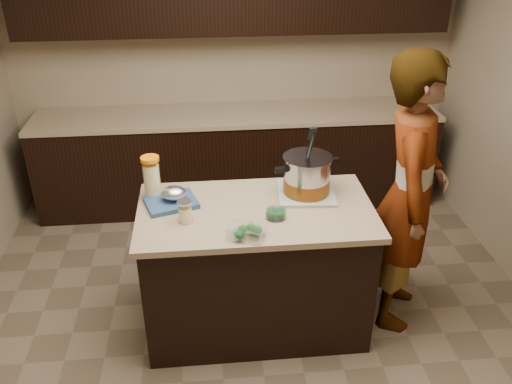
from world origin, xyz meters
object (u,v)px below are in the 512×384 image
(lemonade_pitcher, at_px, (152,179))
(person, at_px, (409,195))
(island, at_px, (256,268))
(stock_pot, at_px, (307,177))

(lemonade_pitcher, height_order, person, person)
(lemonade_pitcher, bearing_deg, island, -18.32)
(stock_pot, distance_m, lemonade_pitcher, 0.98)
(lemonade_pitcher, bearing_deg, person, -6.53)
(stock_pot, relative_size, person, 0.24)
(lemonade_pitcher, xyz_separation_m, person, (1.62, -0.19, -0.10))
(stock_pot, height_order, person, person)
(stock_pot, xyz_separation_m, lemonade_pitcher, (-0.98, 0.05, 0.01))
(island, relative_size, person, 0.79)
(island, height_order, lemonade_pitcher, lemonade_pitcher)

